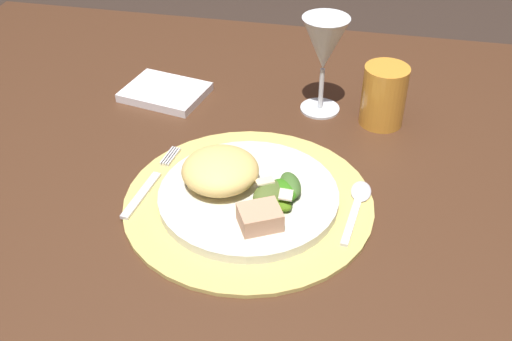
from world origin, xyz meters
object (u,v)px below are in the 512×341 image
(napkin, at_px, (165,92))
(amber_tumbler, at_px, (384,96))
(dinner_plate, at_px, (249,196))
(fork, at_px, (149,184))
(spoon, at_px, (358,200))
(wine_glass, at_px, (324,47))
(dining_table, at_px, (227,210))

(napkin, xyz_separation_m, amber_tumbler, (0.37, -0.01, 0.04))
(dinner_plate, distance_m, fork, 0.14)
(spoon, bearing_deg, wine_glass, 108.86)
(fork, distance_m, amber_tumbler, 0.40)
(dinner_plate, bearing_deg, spoon, 10.38)
(fork, xyz_separation_m, napkin, (-0.06, 0.25, -0.00))
(dining_table, distance_m, amber_tumbler, 0.32)
(dining_table, distance_m, fork, 0.19)
(wine_glass, distance_m, amber_tumbler, 0.12)
(dinner_plate, distance_m, wine_glass, 0.29)
(wine_glass, relative_size, amber_tumbler, 1.65)
(dinner_plate, distance_m, spoon, 0.15)
(dinner_plate, xyz_separation_m, amber_tumbler, (0.17, 0.25, 0.04))
(napkin, bearing_deg, dining_table, -44.06)
(fork, height_order, napkin, napkin)
(dining_table, height_order, wine_glass, wine_glass)
(wine_glass, height_order, amber_tumbler, wine_glass)
(dining_table, bearing_deg, spoon, -23.72)
(dinner_plate, height_order, napkin, dinner_plate)
(dinner_plate, bearing_deg, dining_table, 118.04)
(fork, relative_size, wine_glass, 1.03)
(dining_table, bearing_deg, napkin, 135.94)
(dinner_plate, distance_m, amber_tumbler, 0.30)
(fork, bearing_deg, dinner_plate, -1.00)
(dinner_plate, bearing_deg, napkin, 128.66)
(dinner_plate, height_order, amber_tumbler, amber_tumbler)
(spoon, distance_m, wine_glass, 0.28)
(napkin, relative_size, wine_glass, 0.83)
(dining_table, distance_m, napkin, 0.24)
(dinner_plate, xyz_separation_m, spoon, (0.15, 0.03, -0.00))
(dining_table, height_order, dinner_plate, dinner_plate)
(spoon, relative_size, amber_tumbler, 1.36)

